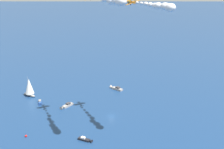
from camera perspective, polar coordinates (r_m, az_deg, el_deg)
The scene contains 10 objects.
ground_plane at distance 152.76m, azimuth -0.11°, elevation -8.25°, with size 2000.00×2000.00×0.00m, color navy.
motorboat_far_port at distance 164.95m, azimuth -9.07°, elevation -6.16°, with size 8.71×5.95×2.51m.
sailboat_inshore at distance 183.51m, azimuth -16.06°, elevation -2.41°, with size 7.23×9.96×12.60m.
motorboat_offshore at distance 188.67m, azimuth 0.74°, elevation -2.74°, with size 5.80×9.67×2.74m.
motorboat_trailing at distance 131.47m, azimuth -5.20°, elevation -12.73°, with size 5.64×6.60×2.01m.
motorboat_ahead at distance 172.76m, azimuth -14.07°, elevation -5.40°, with size 3.21×6.95×1.95m.
marker_buoy at distance 139.68m, azimuth -16.66°, elevation -11.58°, with size 1.10×1.10×2.10m.
smoke_trail_lead at distance 111.13m, azimuth 0.35°, elevation 14.42°, with size 4.69×28.87×3.98m.
biplane_wingman at distance 138.89m, azimuth 4.04°, elevation 14.15°, with size 7.46×6.82×3.85m.
smoke_trail_wingman at distance 118.18m, azimuth 9.66°, elevation 13.22°, with size 4.75×28.38×3.98m.
Camera 1 is at (-60.90, -122.69, 67.63)m, focal length 46.20 mm.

